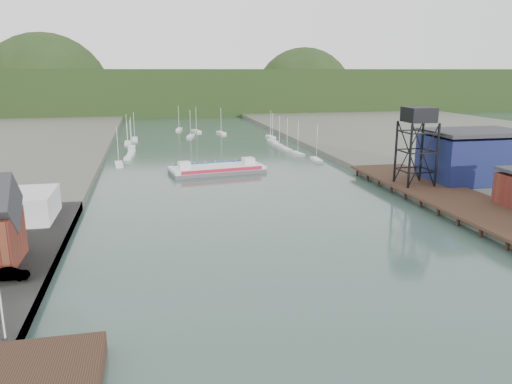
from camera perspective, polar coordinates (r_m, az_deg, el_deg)
name	(u,v)px	position (r m, az deg, el deg)	size (l,w,h in m)	color
ground	(386,371)	(47.52, 14.61, -19.22)	(600.00, 600.00, 0.00)	#304B44
east_pier	(459,200)	(100.72, 22.16, -0.83)	(14.00, 70.00, 2.45)	black
lift_tower	(419,120)	(108.24, 18.09, 7.87)	(6.50, 6.50, 16.00)	black
blue_shed	(473,157)	(119.11, 23.57, 3.71)	(20.50, 14.50, 11.30)	#0D113D
marina_sailboats	(205,144)	(176.52, -5.82, 5.51)	(57.71, 92.65, 0.90)	silver
distant_hills	(170,94)	(337.22, -9.77, 11.01)	(500.00, 120.00, 80.00)	#1E3216
chain_ferry	(217,169)	(127.51, -4.47, 2.64)	(24.70, 12.94, 3.39)	#555558
car_west_b	(10,274)	(65.74, -26.29, -8.44)	(1.43, 4.10, 1.35)	#999999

